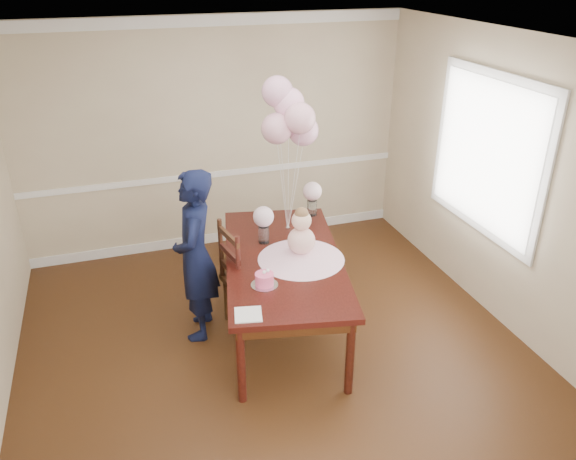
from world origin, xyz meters
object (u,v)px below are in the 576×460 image
(birthday_cake, at_px, (264,279))
(dining_chair_seat, at_px, (252,281))
(dining_table_top, at_px, (283,259))
(woman, at_px, (196,256))

(birthday_cake, distance_m, dining_chair_seat, 0.67)
(dining_table_top, xyz_separation_m, woman, (-0.77, 0.19, 0.07))
(dining_chair_seat, height_order, woman, woman)
(dining_chair_seat, relative_size, woman, 0.29)
(dining_table_top, distance_m, dining_chair_seat, 0.41)
(dining_chair_seat, distance_m, woman, 0.61)
(woman, bearing_deg, dining_chair_seat, 101.10)
(birthday_cake, bearing_deg, woman, 127.70)
(dining_table_top, relative_size, woman, 1.27)
(dining_table_top, bearing_deg, dining_chair_seat, 161.93)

